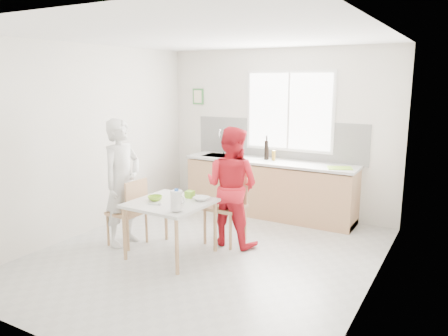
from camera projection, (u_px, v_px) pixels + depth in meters
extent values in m
plane|color=#B7B7B2|center=(206.00, 255.00, 5.57)|extent=(4.50, 4.50, 0.00)
plane|color=silver|center=(278.00, 132.00, 7.22)|extent=(4.00, 0.00, 4.00)
plane|color=silver|center=(51.00, 192.00, 3.39)|extent=(4.00, 0.00, 4.00)
plane|color=silver|center=(88.00, 140.00, 6.27)|extent=(0.00, 4.50, 4.50)
plane|color=silver|center=(376.00, 167.00, 4.33)|extent=(0.00, 4.50, 4.50)
plane|color=white|center=(204.00, 36.00, 5.03)|extent=(4.50, 4.50, 0.00)
cube|color=white|center=(289.00, 111.00, 7.04)|extent=(1.50, 0.03, 1.30)
cube|color=white|center=(289.00, 111.00, 7.02)|extent=(1.40, 0.02, 1.20)
cube|color=white|center=(289.00, 111.00, 7.01)|extent=(0.03, 0.03, 1.20)
cube|color=white|center=(277.00, 139.00, 7.23)|extent=(3.00, 0.02, 0.65)
cube|color=#3D8741|center=(198.00, 96.00, 7.84)|extent=(0.22, 0.02, 0.28)
cube|color=beige|center=(198.00, 97.00, 7.84)|extent=(0.16, 0.01, 0.22)
cube|color=tan|center=(269.00, 190.00, 7.14)|extent=(2.80, 0.60, 0.86)
cube|color=#3F3326|center=(269.00, 212.00, 7.22)|extent=(2.80, 0.54, 0.10)
cube|color=silver|center=(270.00, 162.00, 7.05)|extent=(2.84, 0.64, 0.04)
cube|color=#A5A5AA|center=(219.00, 156.00, 7.51)|extent=(0.50, 0.40, 0.03)
cylinder|color=silver|center=(224.00, 144.00, 7.61)|extent=(0.02, 0.02, 0.36)
torus|color=silver|center=(222.00, 134.00, 7.51)|extent=(0.02, 0.18, 0.18)
cube|color=silver|center=(170.00, 203.00, 5.44)|extent=(0.95, 0.95, 0.04)
cylinder|color=tan|center=(125.00, 235.00, 5.38)|extent=(0.05, 0.05, 0.65)
cylinder|color=tan|center=(166.00, 217.00, 6.06)|extent=(0.05, 0.05, 0.65)
cylinder|color=tan|center=(177.00, 248.00, 4.97)|extent=(0.05, 0.05, 0.65)
cylinder|color=tan|center=(215.00, 227.00, 5.65)|extent=(0.05, 0.05, 0.65)
cube|color=tan|center=(127.00, 212.00, 5.87)|extent=(0.43, 0.43, 0.04)
cube|color=tan|center=(137.00, 197.00, 5.73)|extent=(0.04, 0.40, 0.44)
cylinder|color=tan|center=(127.00, 223.00, 6.16)|extent=(0.04, 0.04, 0.43)
cylinder|color=tan|center=(108.00, 230.00, 5.86)|extent=(0.04, 0.04, 0.43)
cylinder|color=tan|center=(146.00, 227.00, 5.98)|extent=(0.04, 0.04, 0.43)
cylinder|color=tan|center=(128.00, 235.00, 5.68)|extent=(0.04, 0.04, 0.43)
cube|color=tan|center=(225.00, 207.00, 5.93)|extent=(0.48, 0.48, 0.04)
cube|color=tan|center=(233.00, 185.00, 6.05)|extent=(0.45, 0.05, 0.49)
cylinder|color=tan|center=(205.00, 227.00, 5.92)|extent=(0.04, 0.04, 0.48)
cylinder|color=tan|center=(230.00, 232.00, 5.71)|extent=(0.04, 0.04, 0.48)
cylinder|color=tan|center=(221.00, 219.00, 6.25)|extent=(0.04, 0.04, 0.48)
cylinder|color=tan|center=(245.00, 224.00, 6.05)|extent=(0.04, 0.04, 0.48)
imported|color=silver|center=(122.00, 183.00, 5.82)|extent=(0.43, 0.63, 1.71)
imported|color=red|center=(232.00, 186.00, 5.83)|extent=(0.80, 0.63, 1.60)
imported|color=#87BD2B|center=(155.00, 198.00, 5.49)|extent=(0.19, 0.19, 0.06)
imported|color=white|center=(201.00, 199.00, 5.49)|extent=(0.20, 0.20, 0.05)
cylinder|color=white|center=(177.00, 200.00, 5.01)|extent=(0.14, 0.14, 0.23)
cylinder|color=blue|center=(176.00, 190.00, 4.99)|extent=(0.05, 0.05, 0.03)
torus|color=white|center=(182.00, 200.00, 4.98)|extent=(0.11, 0.03, 0.11)
cube|color=#7AC02C|center=(190.00, 194.00, 5.61)|extent=(0.10, 0.10, 0.09)
cylinder|color=#A5A5AA|center=(154.00, 204.00, 5.29)|extent=(0.16, 0.06, 0.01)
cube|color=#86C02C|center=(340.00, 168.00, 6.41)|extent=(0.42, 0.37, 0.01)
cylinder|color=black|center=(266.00, 150.00, 7.09)|extent=(0.07, 0.07, 0.32)
cylinder|color=black|center=(267.00, 150.00, 7.10)|extent=(0.07, 0.07, 0.30)
cylinder|color=olive|center=(274.00, 156.00, 7.02)|extent=(0.06, 0.06, 0.16)
imported|color=#999999|center=(233.00, 150.00, 7.49)|extent=(0.10, 0.11, 0.20)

